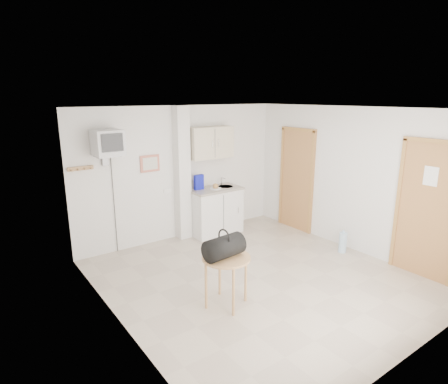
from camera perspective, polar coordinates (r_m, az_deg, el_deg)
ground at (r=5.81m, az=5.26°, el=-12.94°), size 4.50×4.50×0.00m
room_envelope at (r=5.51m, az=6.90°, el=2.50°), size 4.24×4.54×2.55m
kitchenette at (r=7.34m, az=-1.53°, el=-0.25°), size 1.03×0.58×2.10m
crt_television at (r=6.24m, az=-17.31°, el=7.08°), size 0.44×0.45×2.15m
round_table at (r=4.88m, az=0.35°, el=-10.81°), size 0.63×0.63×0.68m
duffel_bag at (r=4.76m, az=0.01°, el=-8.37°), size 0.54×0.33×0.38m
water_bottle at (r=6.92m, az=17.64°, el=-7.31°), size 0.13×0.13×0.40m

